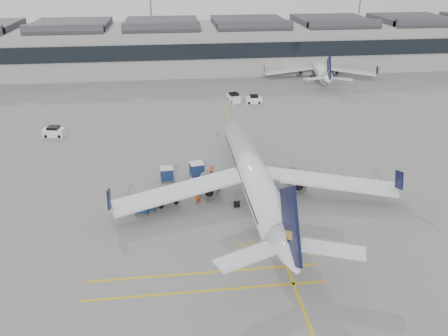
{
  "coord_description": "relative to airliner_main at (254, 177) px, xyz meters",
  "views": [
    {
      "loc": [
        0.01,
        -42.7,
        27.08
      ],
      "look_at": [
        5.57,
        4.07,
        4.0
      ],
      "focal_mm": 35.0,
      "sensor_mm": 36.0,
      "label": 1
    }
  ],
  "objects": [
    {
      "name": "ground",
      "position": [
        -9.16,
        -3.31,
        -2.96
      ],
      "size": [
        220.0,
        220.0,
        0.0
      ],
      "primitive_type": "plane",
      "color": "gray",
      "rests_on": "ground"
    },
    {
      "name": "safety_cone_nose",
      "position": [
        -2.22,
        21.72,
        -2.71
      ],
      "size": [
        0.36,
        0.36,
        0.5
      ],
      "primitive_type": "cone",
      "color": "#F24C0A",
      "rests_on": "ground"
    },
    {
      "name": "pushback_tug",
      "position": [
        -10.7,
        -0.01,
        -2.3
      ],
      "size": [
        3.05,
        2.48,
        1.48
      ],
      "rotation": [
        0.0,
        0.0,
        0.4
      ],
      "color": "#4F5044",
      "rests_on": "ground"
    },
    {
      "name": "safety_cone_engine",
      "position": [
        7.48,
        5.87,
        -2.73
      ],
      "size": [
        0.33,
        0.33,
        0.46
      ],
      "primitive_type": "cone",
      "color": "#F24C0A",
      "rests_on": "ground"
    },
    {
      "name": "service_van_right",
      "position": [
        6.91,
        37.97,
        -2.23
      ],
      "size": [
        3.25,
        1.72,
        1.64
      ],
      "rotation": [
        0.0,
        0.0,
        -0.04
      ],
      "color": "silver",
      "rests_on": "ground"
    },
    {
      "name": "baggage_cart_d",
      "position": [
        -12.83,
        -1.31,
        -2.02
      ],
      "size": [
        1.66,
        1.37,
        1.75
      ],
      "rotation": [
        0.0,
        0.0,
        0.0
      ],
      "color": "gray",
      "rests_on": "ground"
    },
    {
      "name": "service_van_left",
      "position": [
        -29.11,
        24.1,
        -2.18
      ],
      "size": [
        3.64,
        2.27,
        1.74
      ],
      "rotation": [
        0.0,
        0.0,
        -0.18
      ],
      "color": "silver",
      "rests_on": "ground"
    },
    {
      "name": "light_masts",
      "position": [
        -10.83,
        82.69,
        11.53
      ],
      "size": [
        113.0,
        0.6,
        25.45
      ],
      "color": "slate",
      "rests_on": "ground"
    },
    {
      "name": "baggage_cart_c",
      "position": [
        -13.47,
        -1.72,
        -2.03
      ],
      "size": [
        1.87,
        1.64,
        1.73
      ],
      "rotation": [
        0.0,
        0.0,
        -0.19
      ],
      "color": "gray",
      "rests_on": "ground"
    },
    {
      "name": "ramp_agent_a",
      "position": [
        -4.66,
        6.07,
        -2.05
      ],
      "size": [
        0.78,
        0.66,
        1.83
      ],
      "primitive_type": "imported",
      "rotation": [
        0.0,
        0.0,
        0.4
      ],
      "color": "#EF570C",
      "rests_on": "ground"
    },
    {
      "name": "terminal",
      "position": [
        -9.16,
        68.61,
        3.18
      ],
      "size": [
        200.0,
        20.45,
        12.4
      ],
      "color": "#9E9E99",
      "rests_on": "ground"
    },
    {
      "name": "baggage_cart_a",
      "position": [
        -6.56,
        6.79,
        -1.87
      ],
      "size": [
        2.2,
        1.93,
        2.03
      ],
      "rotation": [
        0.0,
        0.0,
        0.2
      ],
      "color": "gray",
      "rests_on": "ground"
    },
    {
      "name": "service_van_mid",
      "position": [
        3.01,
        39.35,
        -2.14
      ],
      "size": [
        2.56,
        3.86,
        1.82
      ],
      "rotation": [
        0.0,
        0.0,
        1.81
      ],
      "color": "silver",
      "rests_on": "ground"
    },
    {
      "name": "apron_markings",
      "position": [
        0.84,
        6.69,
        -2.95
      ],
      "size": [
        0.25,
        60.0,
        0.01
      ],
      "primitive_type": "cube",
      "color": "gold",
      "rests_on": "ground"
    },
    {
      "name": "ramp_agent_b",
      "position": [
        -7.04,
        -0.43,
        -1.97
      ],
      "size": [
        1.22,
        1.21,
        1.98
      ],
      "primitive_type": "imported",
      "rotation": [
        0.0,
        0.0,
        3.9
      ],
      "color": "#ED500C",
      "rests_on": "ground"
    },
    {
      "name": "airliner_main",
      "position": [
        0.0,
        0.0,
        0.0
      ],
      "size": [
        34.66,
        37.87,
        10.07
      ],
      "rotation": [
        0.0,
        0.0,
        0.02
      ],
      "color": "white",
      "rests_on": "ground"
    },
    {
      "name": "airliner_far",
      "position": [
        26.35,
        56.78,
        -0.6
      ],
      "size": [
        27.3,
        30.03,
        8.02
      ],
      "rotation": [
        0.0,
        0.0,
        -0.15
      ],
      "color": "white",
      "rests_on": "ground"
    },
    {
      "name": "belt_loader",
      "position": [
        -6.37,
        3.12,
        -2.46
      ],
      "size": [
        4.14,
        1.48,
        1.69
      ],
      "rotation": [
        0.0,
        0.0,
        -0.02
      ],
      "color": "beige",
      "rests_on": "ground"
    },
    {
      "name": "baggage_cart_b",
      "position": [
        -10.59,
        5.99,
        -1.94
      ],
      "size": [
        1.94,
        1.65,
        1.9
      ],
      "rotation": [
        0.0,
        0.0,
        0.09
      ],
      "color": "gray",
      "rests_on": "ground"
    }
  ]
}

